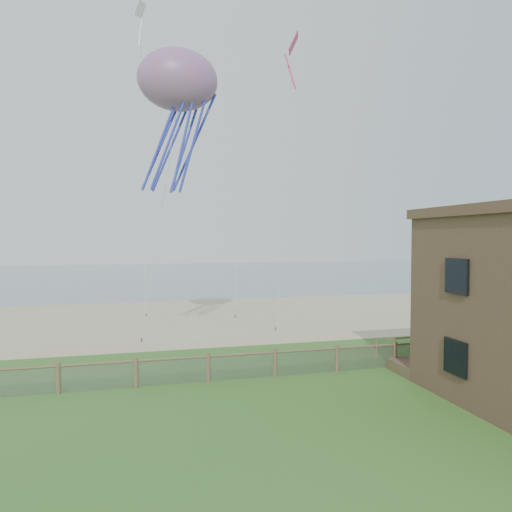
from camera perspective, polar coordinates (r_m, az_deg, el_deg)
The scene contains 8 objects.
ground at distance 15.77m, azimuth 9.06°, elevation -20.89°, with size 160.00×160.00×0.00m, color #346021.
sand_beach at distance 36.31m, azimuth -4.90°, elevation -7.58°, with size 72.00×20.00×0.02m, color tan.
ocean at distance 79.76m, azimuth -10.02°, elevation -2.25°, with size 160.00×68.00×0.02m, color slate.
chainlink_fence at distance 20.93m, azimuth 2.39°, elevation -13.39°, with size 36.20×0.20×1.25m, color brown, non-canonical shape.
picnic_table at distance 23.31m, azimuth 21.35°, elevation -12.41°, with size 1.67×1.26×0.71m, color brown, non-canonical shape.
octopus_kite at distance 25.62m, azimuth -9.71°, elevation 16.52°, with size 3.89×2.74×8.00m, color #F54F26, non-canonical shape.
kite_white at distance 36.13m, azimuth -14.28°, elevation 26.63°, with size 1.03×0.70×2.56m, color white, non-canonical shape.
kite_red at distance 28.42m, azimuth 4.70°, elevation 23.40°, with size 1.14×0.70×2.85m, color #DF2753, non-canonical shape.
Camera 1 is at (-5.76, -13.31, 6.18)m, focal length 32.00 mm.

